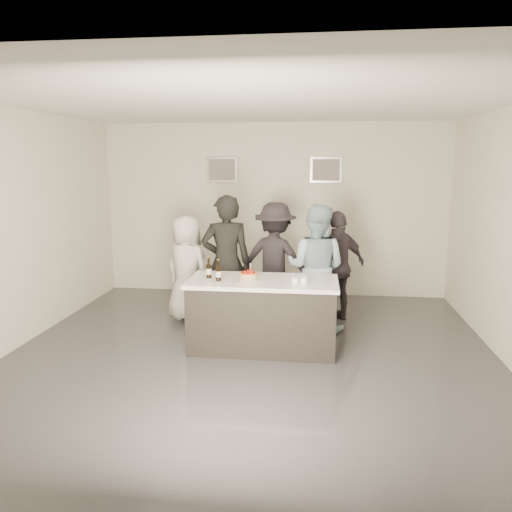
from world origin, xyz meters
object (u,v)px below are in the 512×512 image
(beer_bottle_b, at_px, (218,270))
(cake, at_px, (249,277))
(beer_bottle_a, at_px, (209,268))
(person_main_blue, at_px, (316,268))
(person_main_black, at_px, (226,263))
(person_guest_right, at_px, (337,266))
(person_guest_left, at_px, (187,268))
(person_guest_back, at_px, (275,260))
(bar_counter, at_px, (263,314))

(beer_bottle_b, bearing_deg, cake, 15.80)
(cake, distance_m, beer_bottle_a, 0.52)
(person_main_blue, bearing_deg, cake, 62.64)
(person_main_black, distance_m, person_guest_right, 1.67)
(person_main_black, xyz_separation_m, person_guest_left, (-0.66, 0.33, -0.17))
(person_guest_right, height_order, person_guest_back, person_guest_back)
(beer_bottle_a, distance_m, person_main_black, 0.71)
(person_main_blue, distance_m, person_guest_right, 0.56)
(person_guest_right, bearing_deg, beer_bottle_a, 2.20)
(person_main_blue, xyz_separation_m, person_guest_right, (0.32, 0.45, -0.07))
(person_guest_back, bearing_deg, person_guest_right, -172.15)
(person_main_black, relative_size, person_main_blue, 1.07)
(cake, xyz_separation_m, beer_bottle_a, (-0.51, 0.03, 0.09))
(beer_bottle_b, xyz_separation_m, person_guest_left, (-0.71, 1.17, -0.25))
(cake, height_order, person_guest_right, person_guest_right)
(beer_bottle_a, bearing_deg, bar_counter, -1.03)
(beer_bottle_a, bearing_deg, person_main_black, 82.40)
(bar_counter, distance_m, person_guest_right, 1.67)
(beer_bottle_b, distance_m, person_main_blue, 1.54)
(person_guest_right, bearing_deg, person_guest_back, -42.02)
(bar_counter, distance_m, person_guest_left, 1.66)
(person_main_blue, distance_m, person_guest_back, 0.83)
(beer_bottle_b, xyz_separation_m, person_guest_right, (1.50, 1.42, -0.21))
(person_guest_left, relative_size, person_guest_back, 0.90)
(bar_counter, height_order, beer_bottle_b, beer_bottle_b)
(cake, bearing_deg, person_guest_right, 49.20)
(bar_counter, distance_m, person_main_blue, 1.16)
(bar_counter, bearing_deg, beer_bottle_b, -167.27)
(bar_counter, bearing_deg, person_guest_left, 139.99)
(person_main_black, distance_m, person_guest_left, 0.75)
(beer_bottle_a, xyz_separation_m, person_guest_back, (0.72, 1.39, -0.16))
(beer_bottle_a, xyz_separation_m, beer_bottle_b, (0.15, -0.13, 0.00))
(cake, relative_size, person_guest_right, 0.14)
(beer_bottle_a, bearing_deg, person_main_blue, 32.21)
(person_guest_left, height_order, person_guest_back, person_guest_back)
(person_main_blue, bearing_deg, beer_bottle_a, 48.15)
(person_guest_left, bearing_deg, cake, 163.01)
(bar_counter, relative_size, person_guest_left, 1.19)
(person_main_blue, height_order, person_guest_right, person_main_blue)
(beer_bottle_b, height_order, person_main_black, person_main_black)
(beer_bottle_b, xyz_separation_m, person_main_blue, (1.18, 0.97, -0.14))
(bar_counter, xyz_separation_m, person_guest_left, (-1.25, 1.05, 0.33))
(person_main_black, xyz_separation_m, person_guest_right, (1.56, 0.59, -0.13))
(person_main_black, bearing_deg, person_guest_right, -173.07)
(beer_bottle_a, height_order, beer_bottle_b, same)
(person_main_black, bearing_deg, person_main_blue, 172.57)
(bar_counter, bearing_deg, person_main_black, 129.59)
(person_guest_right, xyz_separation_m, person_guest_back, (-0.93, 0.10, 0.05))
(beer_bottle_b, xyz_separation_m, person_main_black, (-0.06, 0.84, -0.08))
(beer_bottle_b, distance_m, person_main_black, 0.84)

